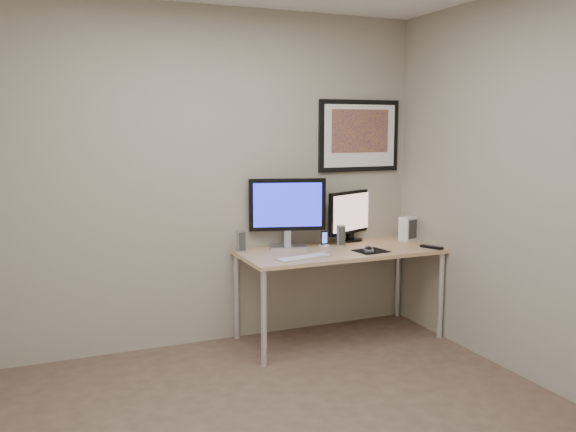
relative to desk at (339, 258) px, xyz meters
name	(u,v)px	position (x,y,z in m)	size (l,w,h in m)	color
room	(260,136)	(-1.00, -0.90, 0.98)	(3.60, 3.60, 3.60)	white
desk	(339,258)	(0.00, 0.00, 0.00)	(1.60, 0.70, 0.73)	#8F6945
framed_art	(359,136)	(0.35, 0.33, 0.96)	(0.75, 0.04, 0.60)	black
monitor_large	(287,210)	(-0.36, 0.22, 0.38)	(0.60, 0.27, 0.56)	#B9B9BE
monitor_tv	(351,215)	(0.25, 0.28, 0.30)	(0.52, 0.25, 0.43)	black
speaker_left	(240,241)	(-0.76, 0.22, 0.15)	(0.07, 0.07, 0.17)	#B9B9BE
speaker_right	(341,235)	(0.08, 0.13, 0.15)	(0.07, 0.07, 0.17)	#B9B9BE
phone_dock	(324,239)	(-0.05, 0.17, 0.13)	(0.06, 0.06, 0.13)	black
keyboard	(304,257)	(-0.40, -0.19, 0.07)	(0.43, 0.12, 0.02)	#BCBCC1
mousepad	(371,251)	(0.19, -0.16, 0.07)	(0.24, 0.21, 0.00)	black
mouse	(368,249)	(0.17, -0.16, 0.09)	(0.06, 0.11, 0.04)	black
remote	(432,247)	(0.70, -0.25, 0.08)	(0.05, 0.19, 0.02)	black
fan_unit	(408,229)	(0.72, 0.12, 0.17)	(0.13, 0.10, 0.21)	silver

